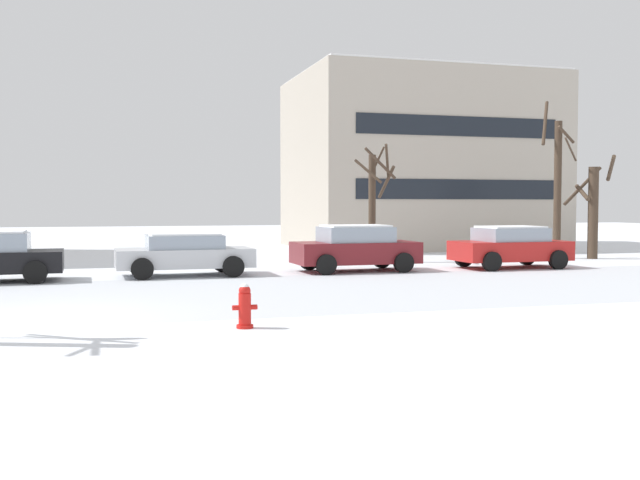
% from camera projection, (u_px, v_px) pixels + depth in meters
% --- Properties ---
extents(ground_plane, '(120.00, 120.00, 0.00)m').
position_uv_depth(ground_plane, '(41.00, 320.00, 13.96)').
color(ground_plane, white).
extents(road_surface, '(80.00, 8.10, 0.00)m').
position_uv_depth(road_surface, '(52.00, 300.00, 16.88)').
color(road_surface, silver).
rests_on(road_surface, ground).
extents(fire_hydrant, '(0.44, 0.30, 0.79)m').
position_uv_depth(fire_hydrant, '(245.00, 306.00, 13.00)').
color(fire_hydrant, red).
rests_on(fire_hydrant, ground).
extents(parked_car_silver, '(4.10, 2.18, 1.30)m').
position_uv_depth(parked_car_silver, '(184.00, 253.00, 22.49)').
color(parked_car_silver, silver).
rests_on(parked_car_silver, ground).
extents(parked_car_maroon, '(4.02, 2.12, 1.50)m').
position_uv_depth(parked_car_maroon, '(355.00, 248.00, 23.98)').
color(parked_car_maroon, maroon).
rests_on(parked_car_maroon, ground).
extents(parked_car_red, '(3.91, 2.14, 1.43)m').
position_uv_depth(parked_car_red, '(510.00, 246.00, 25.23)').
color(parked_car_red, red).
rests_on(parked_car_red, ground).
extents(tree_far_mid, '(1.58, 1.51, 4.39)m').
position_uv_depth(tree_far_mid, '(374.00, 201.00, 27.74)').
color(tree_far_mid, '#423326').
rests_on(tree_far_mid, ground).
extents(tree_far_left, '(1.57, 1.57, 6.35)m').
position_uv_depth(tree_far_left, '(557.00, 184.00, 29.58)').
color(tree_far_left, '#423326').
rests_on(tree_far_left, ground).
extents(tree_far_right, '(1.74, 1.86, 4.09)m').
position_uv_depth(tree_far_right, '(593.00, 208.00, 29.48)').
color(tree_far_right, '#423326').
rests_on(tree_far_right, ground).
extents(building_far_right, '(12.40, 8.96, 8.64)m').
position_uv_depth(building_far_right, '(419.00, 162.00, 37.81)').
color(building_far_right, '#B2A899').
rests_on(building_far_right, ground).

